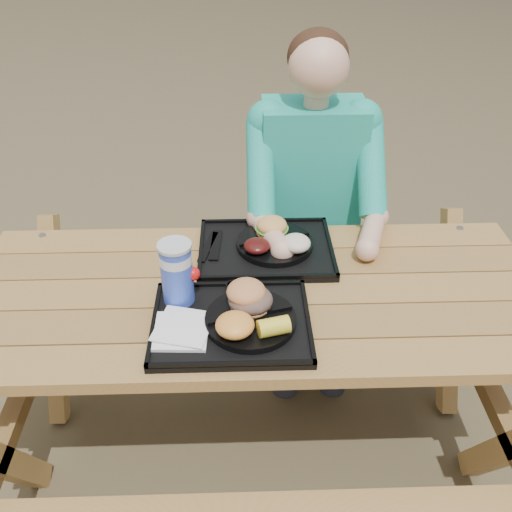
{
  "coord_description": "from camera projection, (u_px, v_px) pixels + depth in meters",
  "views": [
    {
      "loc": [
        -0.04,
        -1.39,
        1.85
      ],
      "look_at": [
        0.0,
        0.0,
        0.88
      ],
      "focal_mm": 40.0,
      "sensor_mm": 36.0,
      "label": 1
    }
  ],
  "objects": [
    {
      "name": "ground",
      "position": [
        256.0,
        443.0,
        2.2
      ],
      "size": [
        60.0,
        60.0,
        0.0
      ],
      "primitive_type": "plane",
      "color": "#999999",
      "rests_on": "ground"
    },
    {
      "name": "picnic_table",
      "position": [
        256.0,
        375.0,
        1.98
      ],
      "size": [
        1.8,
        1.49,
        0.75
      ],
      "primitive_type": null,
      "color": "#999999",
      "rests_on": "ground"
    },
    {
      "name": "tray_near",
      "position": [
        231.0,
        324.0,
        1.63
      ],
      "size": [
        0.45,
        0.35,
        0.02
      ],
      "primitive_type": "cube",
      "color": "black",
      "rests_on": "picnic_table"
    },
    {
      "name": "tray_far",
      "position": [
        266.0,
        250.0,
        1.93
      ],
      "size": [
        0.45,
        0.35,
        0.02
      ],
      "primitive_type": "cube",
      "color": "black",
      "rests_on": "picnic_table"
    },
    {
      "name": "plate_near",
      "position": [
        251.0,
        320.0,
        1.61
      ],
      "size": [
        0.26,
        0.26,
        0.02
      ],
      "primitive_type": "cylinder",
      "color": "black",
      "rests_on": "tray_near"
    },
    {
      "name": "plate_far",
      "position": [
        275.0,
        243.0,
        1.93
      ],
      "size": [
        0.26,
        0.26,
        0.02
      ],
      "primitive_type": "cylinder",
      "color": "black",
      "rests_on": "tray_far"
    },
    {
      "name": "napkin_stack",
      "position": [
        180.0,
        330.0,
        1.58
      ],
      "size": [
        0.16,
        0.16,
        0.02
      ],
      "primitive_type": "cube",
      "rotation": [
        0.0,
        0.0,
        -0.05
      ],
      "color": "white",
      "rests_on": "tray_near"
    },
    {
      "name": "soda_cup",
      "position": [
        177.0,
        274.0,
        1.65
      ],
      "size": [
        0.09,
        0.09,
        0.19
      ],
      "primitive_type": "cylinder",
      "color": "blue",
      "rests_on": "tray_near"
    },
    {
      "name": "condiment_bbq",
      "position": [
        234.0,
        288.0,
        1.72
      ],
      "size": [
        0.05,
        0.05,
        0.03
      ],
      "primitive_type": "cylinder",
      "color": "black",
      "rests_on": "tray_near"
    },
    {
      "name": "condiment_mustard",
      "position": [
        247.0,
        290.0,
        1.71
      ],
      "size": [
        0.05,
        0.05,
        0.03
      ],
      "primitive_type": "cylinder",
      "color": "yellow",
      "rests_on": "tray_near"
    },
    {
      "name": "sandwich",
      "position": [
        250.0,
        290.0,
        1.61
      ],
      "size": [
        0.12,
        0.12,
        0.12
      ],
      "primitive_type": null,
      "color": "#D8864C",
      "rests_on": "plate_near"
    },
    {
      "name": "mac_cheese",
      "position": [
        235.0,
        325.0,
        1.54
      ],
      "size": [
        0.11,
        0.11,
        0.05
      ],
      "primitive_type": "ellipsoid",
      "color": "#FBA942",
      "rests_on": "plate_near"
    },
    {
      "name": "corn_cob",
      "position": [
        274.0,
        327.0,
        1.54
      ],
      "size": [
        0.1,
        0.1,
        0.05
      ],
      "primitive_type": null,
      "rotation": [
        0.0,
        0.0,
        0.25
      ],
      "color": "yellow",
      "rests_on": "plate_near"
    },
    {
      "name": "cutlery_far",
      "position": [
        216.0,
        245.0,
        1.93
      ],
      "size": [
        0.04,
        0.18,
        0.01
      ],
      "primitive_type": "cube",
      "rotation": [
        0.0,
        0.0,
        -0.06
      ],
      "color": "black",
      "rests_on": "tray_far"
    },
    {
      "name": "burger",
      "position": [
        272.0,
        222.0,
        1.93
      ],
      "size": [
        0.11,
        0.11,
        0.1
      ],
      "primitive_type": null,
      "color": "#F0A354",
      "rests_on": "plate_far"
    },
    {
      "name": "baked_beans",
      "position": [
        257.0,
        246.0,
        1.87
      ],
      "size": [
        0.09,
        0.09,
        0.04
      ],
      "primitive_type": "ellipsoid",
      "color": "#450F0D",
      "rests_on": "plate_far"
    },
    {
      "name": "potato_salad",
      "position": [
        296.0,
        243.0,
        1.87
      ],
      "size": [
        0.1,
        0.1,
        0.05
      ],
      "primitive_type": "ellipsoid",
      "color": "silver",
      "rests_on": "plate_far"
    },
    {
      "name": "diner",
      "position": [
        309.0,
        223.0,
        2.3
      ],
      "size": [
        0.48,
        0.84,
        1.28
      ],
      "primitive_type": null,
      "color": "#19B49D",
      "rests_on": "ground"
    }
  ]
}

